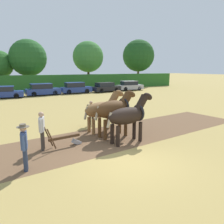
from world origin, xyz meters
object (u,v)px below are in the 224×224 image
Objects in this scene: tree_center_right at (88,57)px; parked_car_far_right at (130,86)px; plow at (67,139)px; draft_horse_trail_left at (103,109)px; tree_right at (138,56)px; parked_car_center_right at (76,88)px; draft_horse_lead_left at (129,115)px; farmer_at_plow at (42,128)px; parked_car_right at (106,87)px; farmer_beside_team at (91,112)px; draft_horse_lead_right at (114,109)px; farmer_onlooker_left at (24,144)px; parked_car_center_left at (4,92)px; parked_car_center at (43,90)px; tree_center at (28,58)px.

parked_car_far_right is at bearing -66.36° from tree_center_right.
draft_horse_trail_left is at bearing 23.29° from plow.
tree_right reaches higher than parked_car_center_right.
draft_horse_lead_left is at bearing -125.90° from tree_right.
parked_car_right is (13.53, 20.51, -0.30)m from farmer_at_plow.
farmer_at_plow reaches higher than parked_car_right.
draft_horse_lead_right is at bearing -118.42° from farmer_beside_team.
farmer_beside_team is 0.34× the size of parked_car_right.
tree_center_right is at bearing 62.72° from draft_horse_trail_left.
farmer_onlooker_left reaches higher than farmer_beside_team.
tree_right is 2.15× the size of parked_car_center_left.
farmer_onlooker_left reaches higher than parked_car_center_left.
parked_car_center_right is (9.39, 0.93, 0.06)m from parked_car_center_left.
draft_horse_lead_right reaches higher than parked_car_center.
parked_car_right is at bearing -42.56° from tree_center.
farmer_beside_team is 0.35× the size of parked_car_center.
farmer_onlooker_left is at bearing -167.44° from farmer_beside_team.
farmer_onlooker_left is 26.56m from parked_car_right.
draft_horse_trail_left reaches higher than plow.
parked_car_far_right is (9.35, 0.04, -0.02)m from parked_car_center_right.
plow is 19.96m from parked_car_center_left.
tree_center reaches higher than parked_car_center_right.
farmer_at_plow is 1.99m from farmer_onlooker_left.
farmer_onlooker_left is 21.57m from parked_car_center_left.
farmer_at_plow is (-3.64, -1.37, -0.28)m from draft_horse_trail_left.
parked_car_far_right is (14.27, 21.72, -0.59)m from draft_horse_lead_left.
draft_horse_lead_left is 22.23m from parked_car_center_right.
farmer_onlooker_left is 0.38× the size of parked_car_center_left.
tree_center_right is 0.90× the size of tree_right.
tree_center_right reaches higher than farmer_beside_team.
tree_right reaches higher than farmer_at_plow.
parked_car_center_left is at bearing -172.97° from parked_car_center_right.
tree_center_right is 3.00× the size of draft_horse_lead_left.
parked_car_far_right is (19.10, 22.54, -0.24)m from farmer_onlooker_left.
parked_car_center is at bearing -173.51° from parked_car_far_right.
draft_horse_lead_left is 21.23m from parked_car_center_left.
tree_center is at bearing 91.10° from farmer_onlooker_left.
parked_car_center is 0.98× the size of parked_car_right.
draft_horse_lead_right is at bearing 91.00° from draft_horse_lead_left.
draft_horse_lead_left is 0.62× the size of parked_car_right.
tree_right is 38.96m from plow.
tree_center is 29.99m from farmer_at_plow.
parked_car_center_left is (-4.12, 16.99, -0.20)m from farmer_beside_team.
draft_horse_lead_left is 1.68× the size of farmer_onlooker_left.
draft_horse_lead_left is (0.09, -30.37, -3.92)m from tree_center.
tree_center is 0.87× the size of tree_right.
farmer_beside_team is (3.53, 2.82, -0.10)m from farmer_at_plow.
tree_center is 13.97m from parked_car_right.
tree_right is 2.17× the size of parked_car_center_right.
farmer_onlooker_left is (-15.34, -31.13, -4.68)m from tree_center_right.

